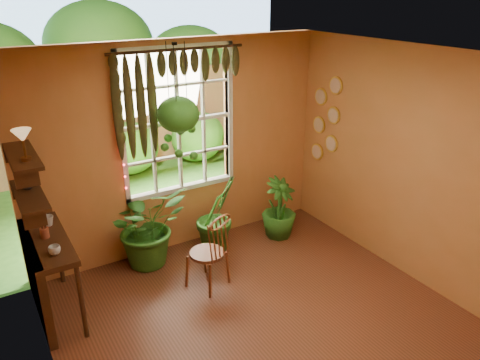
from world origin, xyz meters
The scene contains 23 objects.
floor centered at (0.00, 0.00, 0.00)m, with size 4.50×4.50×0.00m, color brown.
ceiling centered at (0.00, 0.00, 2.70)m, with size 4.50×4.50×0.00m, color white.
wall_back centered at (0.00, 2.25, 1.35)m, with size 4.00×4.00×0.00m, color #BF7941.
wall_left centered at (-2.00, 0.00, 1.35)m, with size 4.50×4.50×0.00m, color #BF7941.
wall_right centered at (2.00, 0.00, 1.35)m, with size 4.50×4.50×0.00m, color #BF7941.
window centered at (0.00, 2.28, 1.70)m, with size 1.52×0.10×1.86m.
valance_vine centered at (-0.08, 2.16, 2.28)m, with size 1.70×0.12×1.10m.
string_lights centered at (-0.76, 2.19, 1.75)m, with size 0.03×0.03×1.54m, color #FF2633, non-canonical shape.
wall_plates centered at (1.98, 1.79, 1.55)m, with size 0.04×0.32×1.10m, color beige, non-canonical shape.
counter_ledge centered at (-1.91, 1.60, 0.55)m, with size 0.40×1.20×0.90m.
shelf_lower centered at (-1.88, 1.60, 1.40)m, with size 0.25×0.90×0.04m, color #38220F.
shelf_upper centered at (-1.88, 1.60, 1.80)m, with size 0.25×0.90×0.04m, color #38220F.
backyard centered at (0.24, 6.87, 1.28)m, with size 14.00×10.00×12.00m.
windsor_chair centered at (-0.18, 1.18, 0.31)m, with size 0.54×0.55×1.08m.
potted_plant_left centered at (-0.59, 2.02, 0.53)m, with size 0.95×0.82×1.06m, color #165418.
potted_plant_mid centered at (0.28, 1.82, 0.52)m, with size 0.57×0.46×1.04m, color #165418.
potted_plant_right centered at (1.20, 1.74, 0.42)m, with size 0.47×0.47×0.85m, color #165418.
hanging_basket centered at (-0.16, 1.90, 1.87)m, with size 0.49×0.49×1.35m.
cup_a centered at (-1.78, 1.24, 0.94)m, with size 0.11×0.11×0.09m, color silver.
cup_b centered at (-1.72, 1.88, 0.95)m, with size 0.12×0.12×0.11m, color beige.
brush_jar centered at (-1.80, 1.63, 1.02)m, with size 0.09×0.09×0.32m.
shelf_vase centered at (-1.87, 1.72, 1.48)m, with size 0.12×0.12×0.12m, color #B2AD99.
tiffany_lamp centered at (-1.86, 1.40, 2.03)m, with size 0.17×0.17×0.29m.
Camera 1 is at (-2.25, -2.95, 3.26)m, focal length 35.00 mm.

